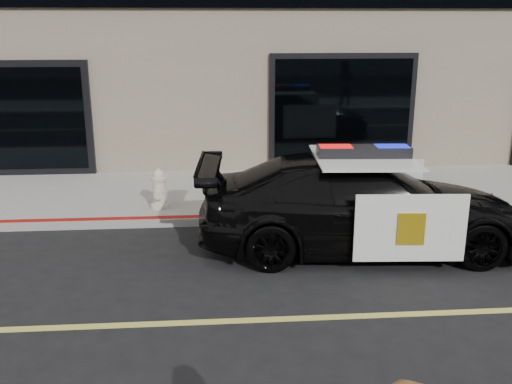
{
  "coord_description": "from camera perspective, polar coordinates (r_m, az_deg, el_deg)",
  "views": [
    {
      "loc": [
        -4.06,
        -6.26,
        3.5
      ],
      "look_at": [
        -3.4,
        2.2,
        1.0
      ],
      "focal_mm": 40.0,
      "sensor_mm": 36.0,
      "label": 1
    }
  ],
  "objects": [
    {
      "name": "fire_hydrant",
      "position": [
        10.9,
        -9.66,
        0.23
      ],
      "size": [
        0.35,
        0.48,
        0.76
      ],
      "color": "beige",
      "rests_on": "sidewalk_n"
    },
    {
      "name": "police_car",
      "position": [
        9.24,
        10.45,
        -1.12
      ],
      "size": [
        2.73,
        5.43,
        1.69
      ],
      "color": "black",
      "rests_on": "ground"
    },
    {
      "name": "sidewalk_n",
      "position": [
        12.68,
        14.43,
        0.21
      ],
      "size": [
        60.0,
        3.5,
        0.15
      ],
      "primitive_type": "cube",
      "color": "gray",
      "rests_on": "ground"
    }
  ]
}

